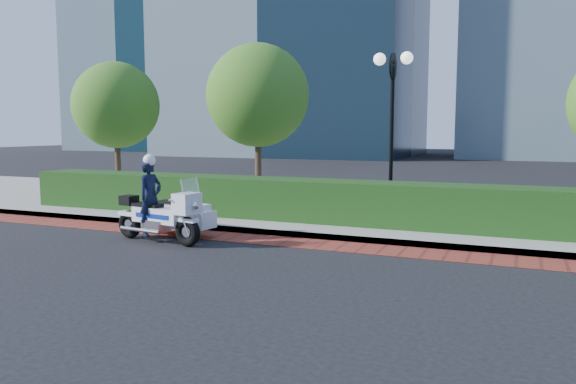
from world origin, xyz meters
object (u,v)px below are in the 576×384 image
at_px(lamppost, 392,107).
at_px(tree_b, 258,96).
at_px(police_motorcycle, 165,210).
at_px(tree_a, 116,105).

xyz_separation_m(lamppost, tree_b, (-4.50, 1.30, 0.48)).
distance_m(lamppost, tree_b, 4.71).
distance_m(tree_b, police_motorcycle, 6.42).
height_order(tree_a, police_motorcycle, tree_a).
bearing_deg(police_motorcycle, tree_a, 145.52).
relative_size(tree_a, police_motorcycle, 1.97).
relative_size(lamppost, tree_a, 0.92).
xyz_separation_m(lamppost, tree_a, (-10.00, 1.30, 0.26)).
xyz_separation_m(tree_a, tree_b, (5.50, 0.00, 0.21)).
bearing_deg(lamppost, tree_b, 163.89).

